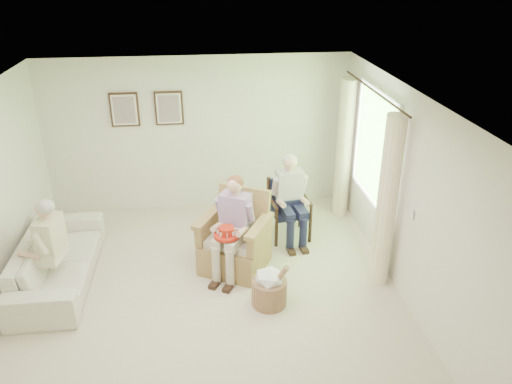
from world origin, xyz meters
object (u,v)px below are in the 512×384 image
Objects in this scene: sofa at (58,259)px; wicker_armchair at (235,245)px; hatbox at (270,287)px; wood_armchair at (288,206)px; red_hat at (227,233)px; person_wicker at (235,220)px; person_sofa at (47,243)px; person_dark at (290,194)px.

wicker_armchair is at bearing -88.75° from sofa.
wicker_armchair is at bearing 111.75° from hatbox.
red_hat is at bearing -138.84° from wood_armchair.
wicker_armchair is 0.49× the size of sofa.
person_wicker is (-0.90, -0.96, 0.32)m from wood_armchair.
person_wicker is at bearing 54.85° from red_hat.
person_wicker is at bearing 105.17° from person_sofa.
person_wicker is 2.12× the size of hatbox.
sofa is 1.61× the size of person_wicker.
hatbox is at bearing -36.67° from person_wicker.
wood_armchair is 2.67× the size of red_hat.
wicker_armchair is 1.68× the size of hatbox.
wicker_armchair is 0.50m from red_hat.
person_wicker is at bearing -92.23° from sofa.
person_sofa is 1.99× the size of hatbox.
red_hat is at bearing -83.07° from wicker_armchair.
person_sofa is at bearing -169.81° from person_dark.
sofa is 3.38m from person_dark.
person_wicker is at bearing -139.96° from wood_armchair.
red_hat is (-1.02, -0.98, -0.05)m from person_dark.
hatbox is (2.73, -0.58, -0.49)m from person_sofa.
wood_armchair is 3.39m from sofa.
sofa is at bearing -174.38° from person_dark.
person_sofa is (-3.27, -0.99, -0.03)m from person_dark.
wood_armchair is 1.39× the size of hatbox.
red_hat reaches higher than sofa.
person_sofa reaches higher than wicker_armchair.
wood_armchair is at bearing 83.32° from person_dark.
sofa is 2.30m from red_hat.
hatbox reaches higher than sofa.
sofa is at bearing 173.27° from red_hat.
person_sofa is 2.25m from red_hat.
person_dark is 1.42m from red_hat.
red_hat is (2.25, 0.01, -0.02)m from person_sofa.
person_dark is (3.27, 0.71, 0.45)m from sofa.
person_dark is (0.90, 0.66, 0.43)m from wicker_armchair.
person_wicker is (2.37, -0.09, 0.49)m from sofa.
person_dark is at bearing 43.76° from red_hat.
wood_armchair reaches higher than hatbox.
hatbox is (-0.54, -1.72, -0.24)m from wood_armchair.
sofa is 6.54× the size of red_hat.
person_dark is 3.94× the size of red_hat.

